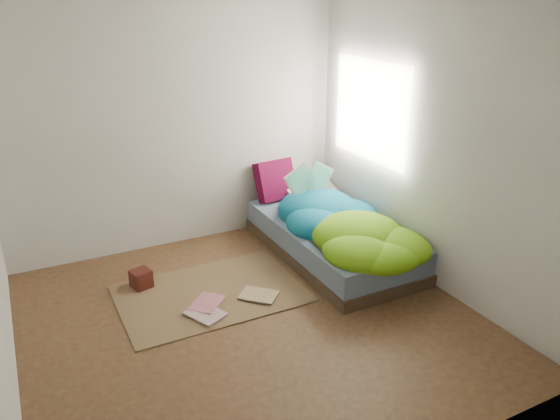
# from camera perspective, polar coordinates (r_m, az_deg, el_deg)

# --- Properties ---
(ground) EXTENTS (3.50, 3.50, 0.00)m
(ground) POSITION_cam_1_polar(r_m,az_deg,el_deg) (4.57, -3.03, -11.45)
(ground) COLOR #49281C
(ground) RESTS_ON ground
(room_walls) EXTENTS (3.54, 3.54, 2.62)m
(room_walls) POSITION_cam_1_polar(r_m,az_deg,el_deg) (3.93, -3.38, 8.85)
(room_walls) COLOR #B8B4AE
(room_walls) RESTS_ON ground
(bed) EXTENTS (1.00, 2.00, 0.34)m
(bed) POSITION_cam_1_polar(r_m,az_deg,el_deg) (5.55, 5.39, -3.13)
(bed) COLOR #392E1F
(bed) RESTS_ON ground
(duvet) EXTENTS (0.96, 1.84, 0.34)m
(duvet) POSITION_cam_1_polar(r_m,az_deg,el_deg) (5.25, 6.80, -0.66)
(duvet) COLOR #085B7F
(duvet) RESTS_ON bed
(rug) EXTENTS (1.60, 1.10, 0.01)m
(rug) POSITION_cam_1_polar(r_m,az_deg,el_deg) (4.96, -7.28, -8.63)
(rug) COLOR brown
(rug) RESTS_ON ground
(pillow_floral) EXTENTS (0.60, 0.42, 0.13)m
(pillow_floral) POSITION_cam_1_polar(r_m,az_deg,el_deg) (6.19, 3.07, 2.00)
(pillow_floral) COLOR beige
(pillow_floral) RESTS_ON bed
(pillow_magenta) EXTENTS (0.45, 0.19, 0.44)m
(pillow_magenta) POSITION_cam_1_polar(r_m,az_deg,el_deg) (6.06, -0.51, 3.14)
(pillow_magenta) COLOR #460425
(pillow_magenta) RESTS_ON bed
(open_book) EXTENTS (0.45, 0.11, 0.28)m
(open_book) POSITION_cam_1_polar(r_m,az_deg,el_deg) (5.57, 3.14, 4.19)
(open_book) COLOR #2E8D2E
(open_book) RESTS_ON duvet
(wooden_box) EXTENTS (0.20, 0.20, 0.16)m
(wooden_box) POSITION_cam_1_polar(r_m,az_deg,el_deg) (5.13, -14.31, -6.97)
(wooden_box) COLOR #37140C
(wooden_box) RESTS_ON rug
(floor_book_a) EXTENTS (0.34, 0.38, 0.02)m
(floor_book_a) POSITION_cam_1_polar(r_m,az_deg,el_deg) (4.58, -8.85, -11.30)
(floor_book_a) COLOR beige
(floor_book_a) RESTS_ON rug
(floor_book_b) EXTENTS (0.38, 0.38, 0.03)m
(floor_book_b) POSITION_cam_1_polar(r_m,az_deg,el_deg) (4.82, -8.93, -9.42)
(floor_book_b) COLOR #C87384
(floor_book_b) RESTS_ON rug
(floor_book_c) EXTENTS (0.39, 0.39, 0.02)m
(floor_book_c) POSITION_cam_1_polar(r_m,az_deg,el_deg) (4.77, -2.70, -9.58)
(floor_book_c) COLOR tan
(floor_book_c) RESTS_ON rug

